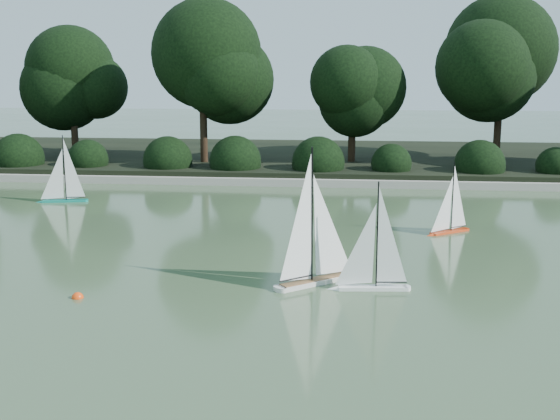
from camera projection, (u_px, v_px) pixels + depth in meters
The scene contains 10 objects.
ground at pixel (262, 312), 8.29m from camera, with size 80.00×80.00×0.00m, color #3A5533.
pond_coping at pixel (310, 182), 17.04m from camera, with size 40.00×0.35×0.18m, color gray.
far_bank at pixel (318, 159), 20.93m from camera, with size 40.00×8.00×0.30m, color black.
tree_line at pixel (362, 75), 18.78m from camera, with size 26.31×3.93×4.39m.
shrub_hedge at pixel (312, 163), 17.85m from camera, with size 29.10×1.10×1.10m.
sailboat_white_a at pixel (367, 272), 9.09m from camera, with size 1.11×0.28×1.51m.
sailboat_white_b at pixel (322, 261), 9.38m from camera, with size 1.21×1.05×1.95m.
sailboat_orange at pixel (447, 222), 12.19m from camera, with size 0.85×0.67×1.32m.
sailboat_teal at pixel (60, 191), 15.01m from camera, with size 1.12×0.39×1.53m.
race_buoy at pixel (78, 298), 8.80m from camera, with size 0.15×0.15×0.15m, color #FF440D.
Camera 1 is at (1.02, -7.81, 2.85)m, focal length 45.00 mm.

